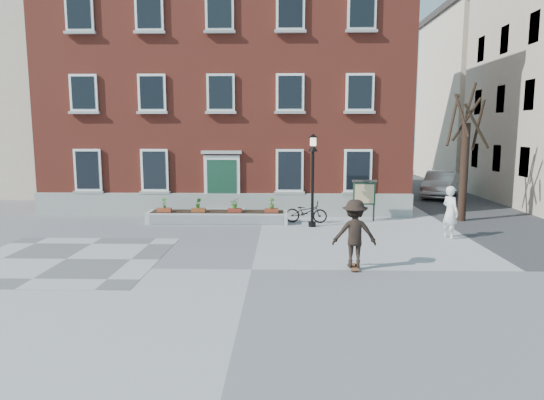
{
  "coord_description": "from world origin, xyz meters",
  "views": [
    {
      "loc": [
        0.97,
        -13.85,
        4.08
      ],
      "look_at": [
        0.5,
        4.0,
        1.5
      ],
      "focal_mm": 32.0,
      "sensor_mm": 36.0,
      "label": 1
    }
  ],
  "objects_px": {
    "parked_car": "(441,184)",
    "lamp_post": "(313,167)",
    "notice_board": "(364,193)",
    "skateboarder": "(354,233)",
    "bicycle": "(306,212)",
    "bystander": "(450,212)"
  },
  "relations": [
    {
      "from": "bystander",
      "to": "skateboarder",
      "type": "xyz_separation_m",
      "value": [
        -4.23,
        -4.27,
        0.08
      ]
    },
    {
      "from": "notice_board",
      "to": "parked_car",
      "type": "bearing_deg",
      "value": 53.39
    },
    {
      "from": "lamp_post",
      "to": "skateboarder",
      "type": "bearing_deg",
      "value": -82.17
    },
    {
      "from": "skateboarder",
      "to": "notice_board",
      "type": "bearing_deg",
      "value": 78.79
    },
    {
      "from": "parked_car",
      "to": "notice_board",
      "type": "xyz_separation_m",
      "value": [
        -5.96,
        -8.03,
        0.46
      ]
    },
    {
      "from": "bicycle",
      "to": "parked_car",
      "type": "height_order",
      "value": "parked_car"
    },
    {
      "from": "bystander",
      "to": "bicycle",
      "type": "bearing_deg",
      "value": 36.5
    },
    {
      "from": "bystander",
      "to": "lamp_post",
      "type": "distance_m",
      "value": 5.73
    },
    {
      "from": "parked_car",
      "to": "skateboarder",
      "type": "xyz_separation_m",
      "value": [
        -7.49,
        -15.71,
        0.28
      ]
    },
    {
      "from": "notice_board",
      "to": "bystander",
      "type": "bearing_deg",
      "value": -51.6
    },
    {
      "from": "bicycle",
      "to": "bystander",
      "type": "distance_m",
      "value": 6.11
    },
    {
      "from": "parked_car",
      "to": "lamp_post",
      "type": "xyz_separation_m",
      "value": [
        -8.36,
        -9.34,
        1.74
      ]
    },
    {
      "from": "bicycle",
      "to": "notice_board",
      "type": "height_order",
      "value": "notice_board"
    },
    {
      "from": "notice_board",
      "to": "skateboarder",
      "type": "relative_size",
      "value": 0.9
    },
    {
      "from": "bystander",
      "to": "lamp_post",
      "type": "height_order",
      "value": "lamp_post"
    },
    {
      "from": "bystander",
      "to": "notice_board",
      "type": "height_order",
      "value": "bystander"
    },
    {
      "from": "parked_car",
      "to": "lamp_post",
      "type": "height_order",
      "value": "lamp_post"
    },
    {
      "from": "bicycle",
      "to": "parked_car",
      "type": "bearing_deg",
      "value": -38.33
    },
    {
      "from": "bystander",
      "to": "notice_board",
      "type": "bearing_deg",
      "value": 13.93
    },
    {
      "from": "notice_board",
      "to": "skateboarder",
      "type": "bearing_deg",
      "value": -101.21
    },
    {
      "from": "bicycle",
      "to": "notice_board",
      "type": "xyz_separation_m",
      "value": [
        2.62,
        0.46,
        0.78
      ]
    },
    {
      "from": "bystander",
      "to": "lamp_post",
      "type": "relative_size",
      "value": 0.51
    }
  ]
}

